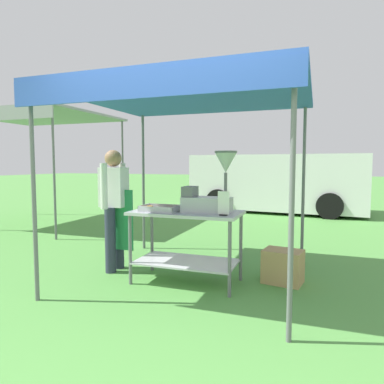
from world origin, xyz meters
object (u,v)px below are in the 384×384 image
supply_crate (283,266)px  donut_cart (186,231)px  donut_fryer (211,191)px  van_white (278,182)px  donut_tray (160,209)px  vendor (114,203)px  neighbour_tent (37,119)px  stall_canopy (189,100)px  menu_sign (223,205)px

supply_crate → donut_cart: bearing=-161.3°
donut_fryer → van_white: van_white is taller
supply_crate → donut_tray: bearing=-160.7°
vendor → neighbour_tent: 4.59m
vendor → supply_crate: (2.17, 0.24, -0.70)m
donut_cart → donut_tray: (-0.29, -0.11, 0.26)m
donut_cart → donut_tray: size_ratio=2.93×
donut_tray → supply_crate: 1.63m
stall_canopy → donut_tray: 1.35m
donut_cart → vendor: size_ratio=0.81×
donut_tray → neighbour_tent: 5.34m
neighbour_tent → donut_cart: bearing=-29.2°
vendor → donut_cart: bearing=-6.8°
donut_fryer → vendor: bearing=173.8°
supply_crate → vendor: bearing=-173.6°
vendor → van_white: van_white is taller
supply_crate → van_white: bearing=96.6°
van_white → stall_canopy: bearing=-93.0°
supply_crate → neighbour_tent: neighbour_tent is taller
donut_cart → menu_sign: bearing=-21.1°
donut_fryer → neighbour_tent: bearing=152.2°
menu_sign → donut_cart: bearing=158.9°
vendor → neighbour_tent: (-3.56, 2.46, 1.55)m
neighbour_tent → vendor: bearing=-34.7°
donut_tray → vendor: vendor is taller
supply_crate → neighbour_tent: bearing=158.9°
supply_crate → neighbour_tent: (-5.72, 2.21, 2.26)m
van_white → donut_cart: bearing=-92.9°
menu_sign → supply_crate: 1.13m
vendor → van_white: bearing=78.1°
donut_cart → donut_tray: bearing=-158.8°
neighbour_tent → stall_canopy: bearing=-28.3°
donut_tray → van_white: size_ratio=0.09×
donut_cart → neighbour_tent: (-4.62, 2.59, 1.83)m
stall_canopy → neighbour_tent: bearing=151.7°
donut_tray → van_white: bearing=84.7°
donut_tray → supply_crate: donut_tray is taller
donut_fryer → supply_crate: donut_fryer is taller
donut_cart → neighbour_tent: neighbour_tent is taller
donut_tray → menu_sign: menu_sign is taller
donut_fryer → stall_canopy: bearing=159.2°
stall_canopy → vendor: bearing=178.4°
donut_cart → neighbour_tent: size_ratio=0.42×
stall_canopy → menu_sign: stall_canopy is taller
donut_cart → van_white: bearing=87.1°
vendor → neighbour_tent: neighbour_tent is taller
stall_canopy → donut_fryer: (0.32, -0.12, -1.07)m
stall_canopy → donut_cart: size_ratio=2.11×
donut_tray → neighbour_tent: neighbour_tent is taller
stall_canopy → supply_crate: stall_canopy is taller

